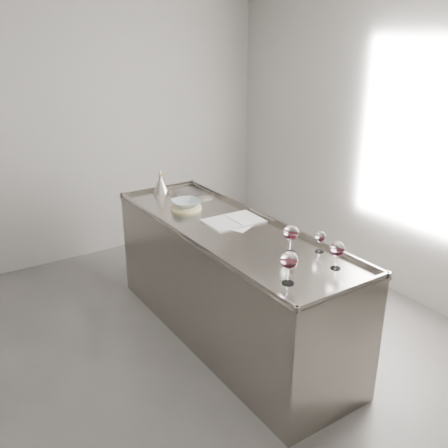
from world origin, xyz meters
TOP-DOWN VIEW (x-y plane):
  - room_shell at (0.00, 0.00)m, footprint 4.54×5.04m
  - counter at (0.50, 0.30)m, footprint 0.77×2.42m
  - wine_glass_left at (0.30, -0.62)m, footprint 0.11×0.11m
  - wine_glass_middle at (0.60, -0.29)m, footprint 0.10×0.10m
  - wine_glass_right at (0.68, -0.63)m, footprint 0.09×0.09m
  - wine_glass_small at (0.77, -0.39)m, footprint 0.07×0.07m
  - notebook at (0.61, 0.40)m, footprint 0.45×0.32m
  - loose_paper_top at (0.57, 0.37)m, footprint 0.35×0.40m
  - trivet at (0.45, 0.87)m, footprint 0.29×0.29m
  - ceramic_bowl at (0.45, 0.87)m, footprint 0.25×0.25m
  - wine_funnel at (0.47, 1.38)m, footprint 0.16×0.16m

SIDE VIEW (x-z plane):
  - counter at x=0.50m, z-range -0.01..0.96m
  - loose_paper_top at x=0.57m, z-range 0.94..0.94m
  - notebook at x=0.61m, z-range 0.94..0.96m
  - trivet at x=0.45m, z-range 0.94..0.96m
  - ceramic_bowl at x=0.45m, z-range 0.96..1.02m
  - wine_funnel at x=0.47m, z-range 0.89..1.13m
  - wine_glass_small at x=0.77m, z-range 0.97..1.12m
  - wine_glass_right at x=0.68m, z-range 0.98..1.16m
  - wine_glass_middle at x=0.60m, z-range 0.98..1.18m
  - wine_glass_left at x=0.30m, z-range 0.98..1.19m
  - room_shell at x=0.00m, z-range -0.02..2.82m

